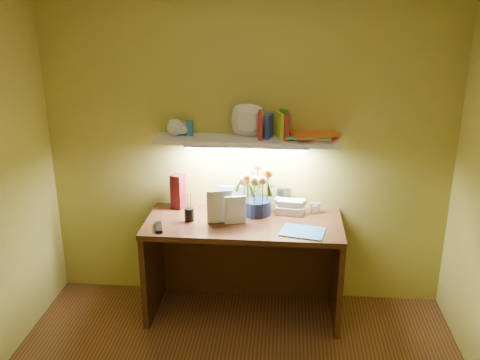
% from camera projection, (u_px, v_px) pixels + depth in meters
% --- Properties ---
extents(desk, '(1.40, 0.60, 0.75)m').
position_uv_depth(desk, '(243.00, 268.00, 3.93)').
color(desk, '#371D0F').
rests_on(desk, ground).
extents(flower_bouquet, '(0.32, 0.32, 0.39)m').
position_uv_depth(flower_bouquet, '(256.00, 188.00, 3.88)').
color(flower_bouquet, '#0F193D').
rests_on(flower_bouquet, desk).
extents(telephone, '(0.21, 0.17, 0.12)m').
position_uv_depth(telephone, '(290.00, 205.00, 3.93)').
color(telephone, beige).
rests_on(telephone, desk).
extents(desk_clock, '(0.08, 0.04, 0.07)m').
position_uv_depth(desk_clock, '(315.00, 208.00, 3.95)').
color(desk_clock, silver).
rests_on(desk_clock, desk).
extents(whisky_bottle, '(0.08, 0.08, 0.24)m').
position_uv_depth(whisky_bottle, '(179.00, 192.00, 4.02)').
color(whisky_bottle, '#BF801A').
rests_on(whisky_bottle, desk).
extents(whisky_box, '(0.11, 0.11, 0.26)m').
position_uv_depth(whisky_box, '(178.00, 191.00, 4.00)').
color(whisky_box, '#511016').
rests_on(whisky_box, desk).
extents(pen_cup, '(0.07, 0.07, 0.16)m').
position_uv_depth(pen_cup, '(189.00, 210.00, 3.79)').
color(pen_cup, black).
rests_on(pen_cup, desk).
extents(art_card, '(0.19, 0.05, 0.19)m').
position_uv_depth(art_card, '(232.00, 199.00, 3.96)').
color(art_card, white).
rests_on(art_card, desk).
extents(tv_remote, '(0.09, 0.17, 0.02)m').
position_uv_depth(tv_remote, '(159.00, 227.00, 3.69)').
color(tv_remote, black).
rests_on(tv_remote, desk).
extents(blue_folder, '(0.33, 0.27, 0.01)m').
position_uv_depth(blue_folder, '(303.00, 232.00, 3.63)').
color(blue_folder, '#2D73BA').
rests_on(blue_folder, desk).
extents(desk_book_a, '(0.18, 0.06, 0.24)m').
position_uv_depth(desk_book_a, '(207.00, 207.00, 3.73)').
color(desk_book_a, beige).
rests_on(desk_book_a, desk).
extents(desk_book_b, '(0.15, 0.05, 0.21)m').
position_uv_depth(desk_book_b, '(225.00, 211.00, 3.72)').
color(desk_book_b, white).
rests_on(desk_book_b, desk).
extents(wall_shelf, '(1.32, 0.34, 0.24)m').
position_uv_depth(wall_shelf, '(251.00, 135.00, 3.78)').
color(wall_shelf, white).
rests_on(wall_shelf, ground).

